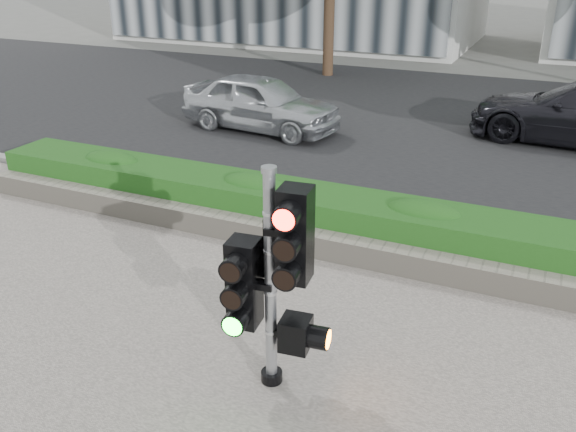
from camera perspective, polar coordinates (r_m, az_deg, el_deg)
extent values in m
plane|color=#51514C|center=(7.44, -3.88, -9.74)|extent=(120.00, 120.00, 0.00)
cube|color=black|center=(16.24, 13.03, 8.71)|extent=(60.00, 13.00, 0.02)
cube|color=gray|center=(9.94, 4.61, -0.21)|extent=(60.00, 0.25, 0.12)
cube|color=gray|center=(8.83, 1.85, -2.41)|extent=(12.00, 0.32, 0.34)
cube|color=#2E7524|center=(9.30, 3.41, 0.15)|extent=(12.00, 1.00, 0.68)
cylinder|color=black|center=(21.38, 3.87, 18.30)|extent=(0.36, 0.36, 4.03)
cylinder|color=black|center=(6.46, -1.53, -14.72)|extent=(0.22, 0.22, 0.11)
cylinder|color=gray|center=(5.84, -1.65, -6.44)|extent=(0.12, 0.12, 2.27)
cylinder|color=gray|center=(5.35, -1.80, 4.36)|extent=(0.14, 0.14, 0.06)
cube|color=#FF1107|center=(5.47, 0.68, -1.77)|extent=(0.32, 0.32, 0.91)
cube|color=#14E51E|center=(5.90, -4.10, -6.24)|extent=(0.32, 0.32, 0.91)
cube|color=black|center=(5.90, -0.55, -2.75)|extent=(0.32, 0.32, 0.62)
cube|color=orange|center=(6.09, 0.72, -10.92)|extent=(0.32, 0.32, 0.33)
imported|color=#B5B8BD|center=(14.81, -2.57, 10.55)|extent=(4.06, 2.00, 1.33)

